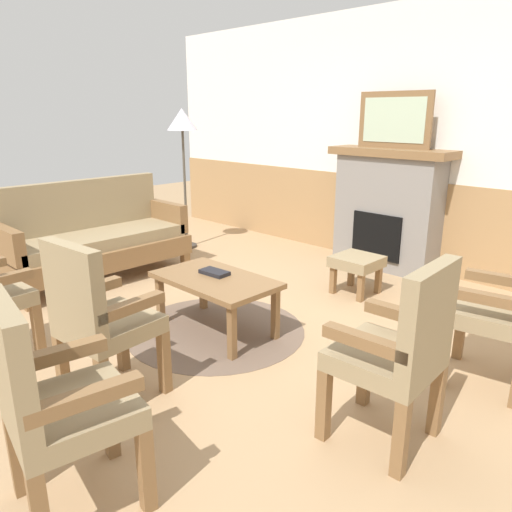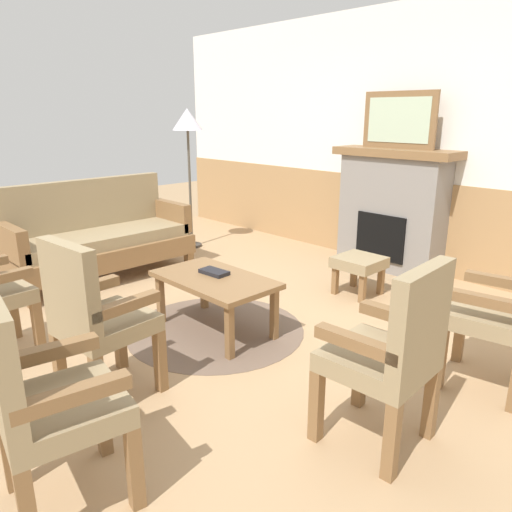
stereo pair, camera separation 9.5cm
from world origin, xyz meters
The scene contains 14 objects.
ground_plane centered at (0.00, 0.00, 0.00)m, with size 14.00×14.00×0.00m, color tan.
wall_back centered at (0.00, 2.60, 1.31)m, with size 7.20×0.14×2.70m.
fireplace centered at (0.00, 2.35, 0.65)m, with size 1.30×0.44×1.28m.
framed_picture centered at (0.00, 2.35, 1.56)m, with size 0.80×0.04×0.56m.
couch centered at (-1.90, -0.02, 0.40)m, with size 0.70×1.80×0.98m.
coffee_table centered at (-0.08, -0.01, 0.39)m, with size 0.96×0.56×0.44m.
round_rug centered at (-0.08, -0.01, 0.00)m, with size 1.37×1.37×0.01m, color brown.
book_on_table centered at (-0.14, 0.04, 0.46)m, with size 0.23×0.12×0.03m, color black.
footstool centered at (0.23, 1.45, 0.28)m, with size 0.40×0.40×0.36m.
armchair_near_fireplace centered at (1.56, -0.24, 0.54)m, with size 0.50×0.50×0.98m.
armchair_by_window_left centered at (1.75, 0.71, 0.54)m, with size 0.55×0.55×0.98m.
armchair_front_left centered at (0.79, -1.62, 0.54)m, with size 0.55×0.55×0.98m.
armchair_front_center centered at (0.16, -1.08, 0.54)m, with size 0.52×0.52×0.98m.
floor_lamp_by_couch centered at (-2.20, 1.35, 1.45)m, with size 0.36×0.36×1.68m.
Camera 2 is at (2.62, -2.19, 1.64)m, focal length 33.99 mm.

